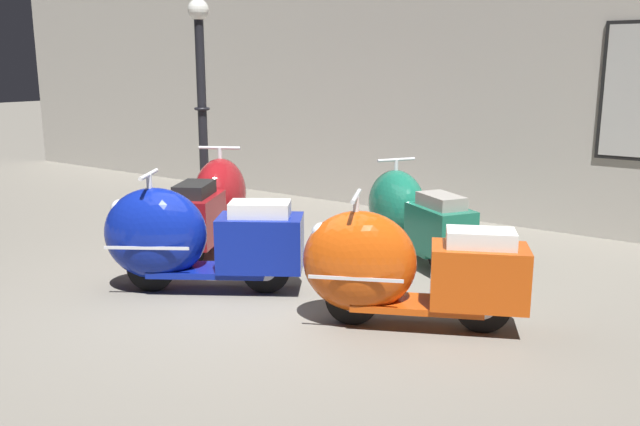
{
  "coord_description": "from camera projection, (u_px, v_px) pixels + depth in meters",
  "views": [
    {
      "loc": [
        3.69,
        -4.09,
        2.0
      ],
      "look_at": [
        0.13,
        1.0,
        0.6
      ],
      "focal_mm": 37.33,
      "sensor_mm": 36.0,
      "label": 1
    }
  ],
  "objects": [
    {
      "name": "showroom_back_wall",
      "position": [
        448.0,
        76.0,
        8.6
      ],
      "size": [
        18.0,
        0.24,
        3.67
      ],
      "color": "#ADA89E",
      "rests_on": "ground"
    },
    {
      "name": "scooter_0",
      "position": [
        214.0,
        203.0,
        7.36
      ],
      "size": [
        1.27,
        1.8,
        1.08
      ],
      "rotation": [
        0.0,
        0.0,
        2.06
      ],
      "color": "black",
      "rests_on": "ground"
    },
    {
      "name": "lamppost",
      "position": [
        202.0,
        114.0,
        8.12
      ],
      "size": [
        0.28,
        0.28,
        2.75
      ],
      "color": "black",
      "rests_on": "ground"
    },
    {
      "name": "scooter_3",
      "position": [
        395.0,
        268.0,
        5.08
      ],
      "size": [
        1.74,
        1.17,
        1.04
      ],
      "rotation": [
        0.0,
        0.0,
        -2.69
      ],
      "color": "black",
      "rests_on": "ground"
    },
    {
      "name": "scooter_1",
      "position": [
        188.0,
        238.0,
        5.88
      ],
      "size": [
        1.75,
        1.36,
        1.08
      ],
      "rotation": [
        0.0,
        0.0,
        -2.58
      ],
      "color": "black",
      "rests_on": "ground"
    },
    {
      "name": "scooter_2",
      "position": [
        409.0,
        214.0,
        6.98
      ],
      "size": [
        1.64,
        1.28,
        1.01
      ],
      "rotation": [
        0.0,
        0.0,
        2.57
      ],
      "color": "black",
      "rests_on": "ground"
    },
    {
      "name": "ground_plane",
      "position": [
        242.0,
        299.0,
        5.77
      ],
      "size": [
        60.0,
        60.0,
        0.0
      ],
      "primitive_type": "plane",
      "color": "slate"
    }
  ]
}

